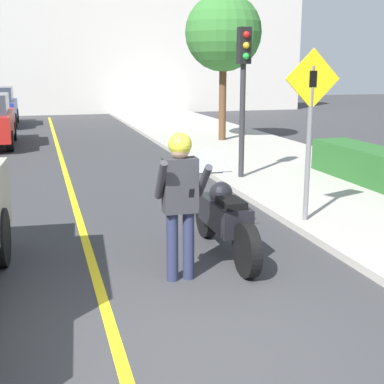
{
  "coord_description": "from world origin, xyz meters",
  "views": [
    {
      "loc": [
        -1.17,
        -4.17,
        2.52
      ],
      "look_at": [
        0.78,
        2.6,
        0.86
      ],
      "focal_mm": 50.0,
      "sensor_mm": 36.0,
      "label": 1
    }
  ],
  "objects_px": {
    "crossing_sign": "(310,119)",
    "traffic_light": "(243,74)",
    "person_biker": "(180,191)",
    "street_tree": "(223,33)",
    "motorcycle": "(224,218)"
  },
  "relations": [
    {
      "from": "person_biker",
      "to": "street_tree",
      "type": "distance_m",
      "value": 12.18
    },
    {
      "from": "motorcycle",
      "to": "crossing_sign",
      "type": "distance_m",
      "value": 2.25
    },
    {
      "from": "person_biker",
      "to": "street_tree",
      "type": "relative_size",
      "value": 0.38
    },
    {
      "from": "crossing_sign",
      "to": "traffic_light",
      "type": "distance_m",
      "value": 3.58
    },
    {
      "from": "motorcycle",
      "to": "street_tree",
      "type": "height_order",
      "value": "street_tree"
    },
    {
      "from": "crossing_sign",
      "to": "traffic_light",
      "type": "xyz_separation_m",
      "value": [
        0.26,
        3.51,
        0.65
      ]
    },
    {
      "from": "crossing_sign",
      "to": "traffic_light",
      "type": "height_order",
      "value": "traffic_light"
    },
    {
      "from": "motorcycle",
      "to": "traffic_light",
      "type": "height_order",
      "value": "traffic_light"
    },
    {
      "from": "street_tree",
      "to": "traffic_light",
      "type": "bearing_deg",
      "value": -105.24
    },
    {
      "from": "person_biker",
      "to": "traffic_light",
      "type": "bearing_deg",
      "value": 61.54
    },
    {
      "from": "motorcycle",
      "to": "traffic_light",
      "type": "distance_m",
      "value": 5.14
    },
    {
      "from": "motorcycle",
      "to": "crossing_sign",
      "type": "bearing_deg",
      "value": 27.11
    },
    {
      "from": "traffic_light",
      "to": "street_tree",
      "type": "distance_m",
      "value": 6.34
    },
    {
      "from": "traffic_light",
      "to": "street_tree",
      "type": "height_order",
      "value": "street_tree"
    },
    {
      "from": "person_biker",
      "to": "crossing_sign",
      "type": "height_order",
      "value": "crossing_sign"
    }
  ]
}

